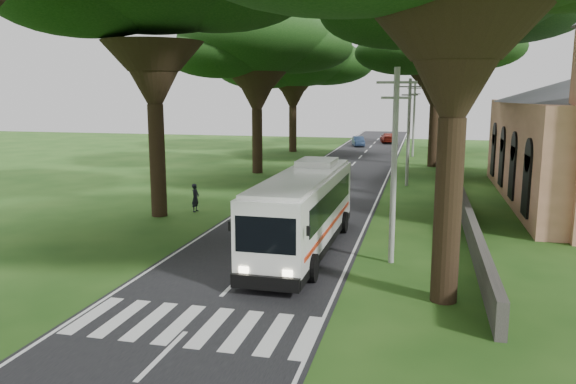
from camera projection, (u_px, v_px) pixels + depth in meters
The scene contains 15 objects.
ground at pixel (216, 303), 18.99m from camera, with size 140.00×140.00×0.00m, color #1C4313.
road at pixel (333, 185), 42.91m from camera, with size 8.00×120.00×0.04m, color black.
crosswalk at pixel (192, 326), 17.08m from camera, with size 8.00×3.00×0.01m, color silver.
property_wall at pixel (456, 184), 39.77m from camera, with size 0.35×50.00×1.20m, color #383533.
pole_near at pixel (394, 163), 22.72m from camera, with size 1.60×0.24×8.00m.
pole_mid at pixel (409, 131), 41.86m from camera, with size 1.60×0.24×8.00m.
pole_far at pixel (414, 118), 60.99m from camera, with size 1.60×0.24×8.00m.
tree_l_midb at pixel (256, 43), 47.47m from camera, with size 13.39×13.39×14.11m.
tree_l_far at pixel (293, 60), 65.00m from camera, with size 15.40×15.40×14.02m.
tree_r_midb at pixel (438, 42), 51.58m from camera, with size 13.49×13.49×14.53m.
tree_r_far at pixel (443, 46), 68.40m from camera, with size 13.43×13.43×15.52m.
coach_bus at pixel (304, 210), 24.85m from camera, with size 2.92×11.89×3.50m.
distant_car_b at pixel (358, 141), 73.17m from camera, with size 1.34×3.83×1.26m, color navy.
distant_car_c at pixel (388, 138), 78.05m from camera, with size 1.92×4.73×1.37m, color maroon.
pedestrian at pixel (195, 198), 33.27m from camera, with size 0.61×0.40×1.68m, color black.
Camera 1 is at (6.62, -16.95, 7.04)m, focal length 35.00 mm.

